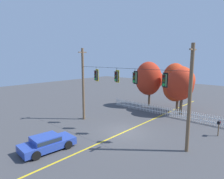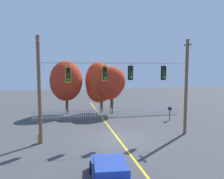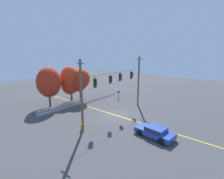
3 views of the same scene
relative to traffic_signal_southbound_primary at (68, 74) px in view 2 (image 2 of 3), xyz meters
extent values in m
plane|color=#424244|center=(3.79, -0.01, -5.12)|extent=(80.00, 80.00, 0.00)
cube|color=gold|center=(3.79, -0.01, -5.12)|extent=(0.16, 36.00, 0.01)
cylinder|color=brown|center=(-2.10, -0.01, -1.15)|extent=(0.26, 0.26, 7.94)
cylinder|color=brown|center=(9.68, -0.01, -1.15)|extent=(0.26, 0.26, 7.94)
cube|color=brown|center=(-2.10, -0.01, 2.37)|extent=(0.10, 1.10, 0.10)
cube|color=brown|center=(9.68, -0.01, 2.37)|extent=(0.10, 1.10, 0.10)
cylinder|color=black|center=(3.79, -0.01, 0.85)|extent=(11.58, 0.02, 0.02)
cylinder|color=black|center=(0.00, -0.01, 0.68)|extent=(0.03, 0.03, 0.35)
cube|color=yellow|center=(0.00, 0.12, 0.00)|extent=(0.43, 0.02, 1.25)
cube|color=black|center=(0.00, -0.01, 0.00)|extent=(0.30, 0.24, 1.01)
cylinder|color=#410706|center=(0.00, -0.15, 0.33)|extent=(0.20, 0.03, 0.20)
cube|color=black|center=(0.00, -0.19, 0.45)|extent=(0.22, 0.12, 0.06)
cylinder|color=#463B09|center=(0.00, -0.15, 0.00)|extent=(0.20, 0.03, 0.20)
cube|color=black|center=(0.00, -0.19, 0.11)|extent=(0.22, 0.12, 0.06)
cylinder|color=green|center=(0.00, -0.15, -0.34)|extent=(0.20, 0.03, 0.20)
cube|color=black|center=(0.00, -0.19, -0.22)|extent=(0.22, 0.12, 0.06)
cylinder|color=black|center=(2.75, -0.01, 0.69)|extent=(0.03, 0.03, 0.32)
cube|color=yellow|center=(2.75, 0.12, 0.06)|extent=(0.43, 0.02, 1.18)
cube|color=black|center=(2.75, -0.01, 0.06)|extent=(0.30, 0.24, 0.95)
cylinder|color=#410706|center=(2.75, -0.15, 0.38)|extent=(0.20, 0.03, 0.20)
cube|color=black|center=(2.75, -0.19, 0.49)|extent=(0.22, 0.12, 0.06)
cylinder|color=#463B09|center=(2.75, -0.15, 0.06)|extent=(0.20, 0.03, 0.20)
cube|color=black|center=(2.75, -0.19, 0.17)|extent=(0.22, 0.12, 0.06)
cylinder|color=green|center=(2.75, -0.15, -0.26)|extent=(0.20, 0.03, 0.20)
cube|color=black|center=(2.75, -0.19, -0.14)|extent=(0.22, 0.12, 0.06)
cylinder|color=black|center=(4.84, -0.01, 0.70)|extent=(0.03, 0.03, 0.31)
cube|color=black|center=(4.84, 0.12, 0.09)|extent=(0.43, 0.02, 1.14)
cube|color=#1E3323|center=(4.84, -0.01, 0.09)|extent=(0.30, 0.24, 0.92)
cylinder|color=#410706|center=(4.84, -0.15, 0.39)|extent=(0.20, 0.03, 0.20)
cube|color=#1E3323|center=(4.84, -0.19, 0.51)|extent=(0.22, 0.12, 0.06)
cylinder|color=#463B09|center=(4.84, -0.15, 0.09)|extent=(0.20, 0.03, 0.20)
cube|color=#1E3323|center=(4.84, -0.19, 0.20)|extent=(0.22, 0.12, 0.06)
cylinder|color=green|center=(4.84, -0.15, -0.22)|extent=(0.20, 0.03, 0.20)
cube|color=#1E3323|center=(4.84, -0.19, -0.10)|extent=(0.22, 0.12, 0.06)
cylinder|color=black|center=(7.65, -0.01, 0.70)|extent=(0.03, 0.03, 0.32)
cube|color=black|center=(7.65, 0.12, 0.07)|extent=(0.43, 0.02, 1.17)
cube|color=#1E3323|center=(7.65, -0.01, 0.07)|extent=(0.30, 0.24, 0.94)
cylinder|color=#410706|center=(7.65, -0.15, 0.38)|extent=(0.20, 0.03, 0.20)
cube|color=#1E3323|center=(7.65, -0.19, 0.50)|extent=(0.22, 0.12, 0.06)
cylinder|color=#463B09|center=(7.65, -0.15, 0.07)|extent=(0.20, 0.03, 0.20)
cube|color=#1E3323|center=(7.65, -0.19, 0.18)|extent=(0.22, 0.12, 0.06)
cylinder|color=green|center=(7.65, -0.15, -0.25)|extent=(0.20, 0.03, 0.20)
cube|color=#1E3323|center=(7.65, -0.19, -0.13)|extent=(0.22, 0.12, 0.06)
cube|color=white|center=(-3.67, 7.47, -4.59)|extent=(0.06, 0.04, 1.06)
cube|color=white|center=(-3.44, 7.47, -4.59)|extent=(0.06, 0.04, 1.06)
cube|color=white|center=(-3.22, 7.47, -4.59)|extent=(0.06, 0.04, 1.06)
cube|color=white|center=(-2.99, 7.47, -4.59)|extent=(0.06, 0.04, 1.06)
cube|color=white|center=(-2.77, 7.47, -4.59)|extent=(0.06, 0.04, 1.06)
cube|color=white|center=(-2.54, 7.47, -4.59)|extent=(0.06, 0.04, 1.06)
cube|color=white|center=(-2.32, 7.47, -4.59)|extent=(0.06, 0.04, 1.06)
cube|color=white|center=(-2.10, 7.47, -4.59)|extent=(0.06, 0.04, 1.06)
cube|color=white|center=(-1.87, 7.47, -4.59)|extent=(0.06, 0.04, 1.06)
cube|color=white|center=(-1.65, 7.47, -4.59)|extent=(0.06, 0.04, 1.06)
cube|color=white|center=(-1.42, 7.47, -4.59)|extent=(0.06, 0.04, 1.06)
cube|color=white|center=(-1.20, 7.47, -4.59)|extent=(0.06, 0.04, 1.06)
cube|color=white|center=(-0.97, 7.47, -4.59)|extent=(0.06, 0.04, 1.06)
cube|color=white|center=(-0.75, 7.47, -4.59)|extent=(0.06, 0.04, 1.06)
cube|color=white|center=(-0.52, 7.47, -4.59)|extent=(0.06, 0.04, 1.06)
cube|color=white|center=(-0.30, 7.47, -4.59)|extent=(0.06, 0.04, 1.06)
cube|color=white|center=(-0.08, 7.47, -4.59)|extent=(0.06, 0.04, 1.06)
cube|color=white|center=(0.15, 7.47, -4.59)|extent=(0.06, 0.04, 1.06)
cube|color=white|center=(0.37, 7.47, -4.59)|extent=(0.06, 0.04, 1.06)
cube|color=white|center=(0.60, 7.47, -4.59)|extent=(0.06, 0.04, 1.06)
cube|color=white|center=(0.82, 7.47, -4.59)|extent=(0.06, 0.04, 1.06)
cube|color=white|center=(1.05, 7.47, -4.59)|extent=(0.06, 0.04, 1.06)
cube|color=white|center=(1.27, 7.47, -4.59)|extent=(0.06, 0.04, 1.06)
cube|color=white|center=(1.49, 7.47, -4.59)|extent=(0.06, 0.04, 1.06)
cube|color=white|center=(1.72, 7.47, -4.59)|extent=(0.06, 0.04, 1.06)
cube|color=white|center=(1.94, 7.47, -4.59)|extent=(0.06, 0.04, 1.06)
cube|color=white|center=(2.17, 7.47, -4.59)|extent=(0.06, 0.04, 1.06)
cube|color=white|center=(2.39, 7.47, -4.59)|extent=(0.06, 0.04, 1.06)
cube|color=white|center=(2.62, 7.47, -4.59)|extent=(0.06, 0.04, 1.06)
cube|color=white|center=(2.84, 7.47, -4.59)|extent=(0.06, 0.04, 1.06)
cube|color=white|center=(3.07, 7.47, -4.59)|extent=(0.06, 0.04, 1.06)
cube|color=white|center=(3.29, 7.47, -4.59)|extent=(0.06, 0.04, 1.06)
cube|color=white|center=(3.51, 7.47, -4.59)|extent=(0.06, 0.04, 1.06)
cube|color=white|center=(3.74, 7.47, -4.59)|extent=(0.06, 0.04, 1.06)
cube|color=white|center=(3.96, 7.47, -4.59)|extent=(0.06, 0.04, 1.06)
cube|color=white|center=(4.19, 7.47, -4.59)|extent=(0.06, 0.04, 1.06)
cube|color=white|center=(4.41, 7.47, -4.59)|extent=(0.06, 0.04, 1.06)
cube|color=white|center=(4.64, 7.47, -4.59)|extent=(0.06, 0.04, 1.06)
cube|color=white|center=(4.86, 7.47, -4.59)|extent=(0.06, 0.04, 1.06)
cube|color=white|center=(5.09, 7.47, -4.59)|extent=(0.06, 0.04, 1.06)
cube|color=white|center=(5.31, 7.47, -4.59)|extent=(0.06, 0.04, 1.06)
cube|color=white|center=(5.53, 7.47, -4.59)|extent=(0.06, 0.04, 1.06)
cube|color=white|center=(5.76, 7.47, -4.59)|extent=(0.06, 0.04, 1.06)
cube|color=white|center=(5.98, 7.47, -4.59)|extent=(0.06, 0.04, 1.06)
cube|color=white|center=(6.21, 7.47, -4.59)|extent=(0.06, 0.04, 1.06)
cube|color=white|center=(6.43, 7.47, -4.59)|extent=(0.06, 0.04, 1.06)
cube|color=white|center=(6.66, 7.47, -4.59)|extent=(0.06, 0.04, 1.06)
cube|color=white|center=(6.88, 7.47, -4.59)|extent=(0.06, 0.04, 1.06)
cube|color=white|center=(7.11, 7.47, -4.59)|extent=(0.06, 0.04, 1.06)
cube|color=white|center=(7.33, 7.47, -4.59)|extent=(0.06, 0.04, 1.06)
cube|color=white|center=(7.55, 7.47, -4.59)|extent=(0.06, 0.04, 1.06)
cube|color=white|center=(7.78, 7.47, -4.59)|extent=(0.06, 0.04, 1.06)
cube|color=white|center=(8.00, 7.47, -4.59)|extent=(0.06, 0.04, 1.06)
cube|color=white|center=(8.23, 7.47, -4.59)|extent=(0.06, 0.04, 1.06)
cube|color=white|center=(8.45, 7.47, -4.59)|extent=(0.06, 0.04, 1.06)
cube|color=white|center=(8.68, 7.47, -4.59)|extent=(0.06, 0.04, 1.06)
cube|color=white|center=(8.90, 7.47, -4.59)|extent=(0.06, 0.04, 1.06)
cube|color=white|center=(9.12, 7.47, -4.59)|extent=(0.06, 0.04, 1.06)
cube|color=white|center=(9.35, 7.47, -4.59)|extent=(0.06, 0.04, 1.06)
cube|color=white|center=(9.57, 7.47, -4.59)|extent=(0.06, 0.04, 1.06)
cube|color=white|center=(9.80, 7.47, -4.59)|extent=(0.06, 0.04, 1.06)
cube|color=white|center=(10.02, 7.47, -4.59)|extent=(0.06, 0.04, 1.06)
cube|color=white|center=(10.25, 7.47, -4.59)|extent=(0.06, 0.04, 1.06)
cube|color=white|center=(10.47, 7.47, -4.59)|extent=(0.06, 0.04, 1.06)
cube|color=white|center=(10.70, 7.47, -4.59)|extent=(0.06, 0.04, 1.06)
cube|color=white|center=(10.92, 7.47, -4.59)|extent=(0.06, 0.04, 1.06)
cube|color=white|center=(11.14, 7.47, -4.59)|extent=(0.06, 0.04, 1.06)
cube|color=white|center=(11.37, 7.47, -4.59)|extent=(0.06, 0.04, 1.06)
cube|color=white|center=(11.59, 7.47, -4.59)|extent=(0.06, 0.04, 1.06)
cube|color=white|center=(11.82, 7.47, -4.59)|extent=(0.06, 0.04, 1.06)
cube|color=white|center=(12.04, 7.47, -4.59)|extent=(0.06, 0.04, 1.06)
cube|color=white|center=(12.27, 7.47, -4.59)|extent=(0.06, 0.04, 1.06)
cube|color=white|center=(12.49, 7.47, -4.59)|extent=(0.06, 0.04, 1.06)
cube|color=white|center=(12.72, 7.47, -4.59)|extent=(0.06, 0.04, 1.06)
cube|color=white|center=(12.94, 7.47, -4.59)|extent=(0.06, 0.04, 1.06)
cube|color=white|center=(4.64, 7.50, -4.80)|extent=(16.61, 0.03, 0.08)
cube|color=white|center=(4.64, 7.50, -4.36)|extent=(16.61, 0.03, 0.08)
cylinder|color=brown|center=(0.02, 10.50, -3.82)|extent=(0.32, 0.32, 2.61)
ellipsoid|color=#B22D19|center=(-0.04, 10.21, -1.13)|extent=(3.82, 3.36, 4.74)
ellipsoid|color=#B22D19|center=(0.08, 10.92, -1.25)|extent=(3.44, 2.84, 3.07)
cylinder|color=brown|center=(4.25, 10.51, -4.11)|extent=(0.34, 0.34, 2.02)
ellipsoid|color=red|center=(3.94, 10.30, -2.06)|extent=(3.16, 2.81, 3.58)
ellipsoid|color=red|center=(3.87, 10.27, -1.19)|extent=(3.27, 3.10, 4.59)
ellipsoid|color=red|center=(4.51, 10.40, -1.05)|extent=(3.67, 3.39, 3.61)
cylinder|color=#473828|center=(5.30, 9.22, -3.82)|extent=(0.35, 0.35, 2.60)
ellipsoid|color=#B22D19|center=(4.98, 9.28, -1.51)|extent=(3.35, 2.89, 3.74)
ellipsoid|color=#B22D19|center=(5.23, 8.77, -1.13)|extent=(3.18, 2.60, 3.41)
cube|color=#28429E|center=(1.75, -6.83, -4.67)|extent=(2.13, 4.16, 0.55)
cube|color=#28429E|center=(1.74, -6.98, -4.19)|extent=(1.73, 2.06, 0.42)
cube|color=#232D38|center=(1.74, -6.98, -4.19)|extent=(1.76, 1.99, 0.27)
cylinder|color=black|center=(0.99, -5.51, -4.80)|extent=(0.24, 0.65, 0.64)
cylinder|color=black|center=(2.75, -5.67, -4.80)|extent=(0.24, 0.65, 0.64)
cube|color=white|center=(1.45, -4.80, -4.57)|extent=(0.20, 0.06, 0.10)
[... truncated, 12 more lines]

